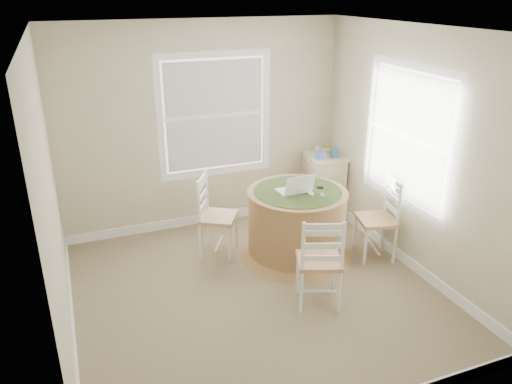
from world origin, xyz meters
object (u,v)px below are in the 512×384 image
round_table (297,221)px  chair_near (319,260)px  corner_chest (323,184)px  chair_left (218,217)px  laptop (295,189)px  chair_right (376,219)px

round_table → chair_near: size_ratio=1.38×
chair_near → corner_chest: 2.20m
chair_left → laptop: size_ratio=2.57×
round_table → chair_near: chair_near is taller
chair_left → laptop: bearing=-85.3°
round_table → chair_right: 0.91m
chair_left → chair_right: same height
round_table → chair_left: chair_left is taller
chair_left → corner_chest: 1.80m
chair_right → chair_near: bearing=-47.5°
chair_near → corner_chest: chair_near is taller
chair_near → laptop: (0.17, 0.93, 0.37)m
chair_left → chair_right: (1.66, -0.73, 0.00)m
chair_near → corner_chest: (1.08, 1.91, -0.06)m
round_table → chair_right: chair_right is taller
chair_right → laptop: bearing=-98.3°
round_table → chair_near: 0.96m
chair_near → laptop: bearing=-80.0°
chair_left → chair_near: size_ratio=1.00×
chair_left → corner_chest: bearing=-39.9°
chair_right → laptop: 1.01m
round_table → chair_left: 0.91m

